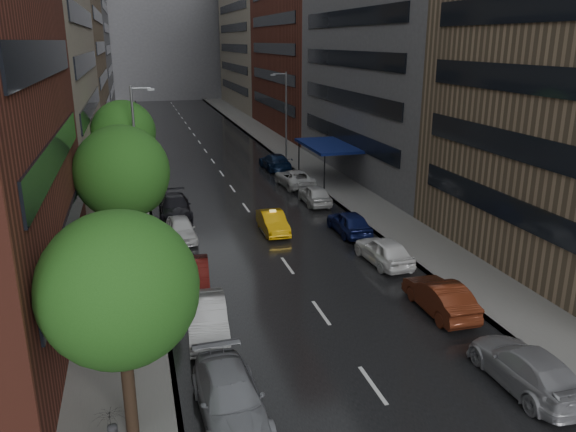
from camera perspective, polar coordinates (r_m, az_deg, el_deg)
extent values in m
cube|color=black|center=(64.17, -8.15, 6.25)|extent=(14.00, 140.00, 0.01)
cube|color=gray|center=(63.69, -16.24, 5.71)|extent=(4.00, 140.00, 0.15)
cube|color=gray|center=(65.86, -0.32, 6.77)|extent=(4.00, 140.00, 0.15)
cube|color=#937A5B|center=(76.86, -21.54, 15.33)|extent=(8.00, 28.00, 22.00)
cube|color=slate|center=(53.60, 10.25, 16.90)|extent=(8.00, 28.00, 24.00)
cube|color=gray|center=(108.94, -3.46, 18.31)|extent=(8.00, 32.00, 28.00)
cube|color=slate|center=(130.80, -12.61, 18.66)|extent=(40.00, 14.00, 32.00)
cylinder|color=#382619|center=(18.92, -15.94, -15.77)|extent=(0.40, 0.40, 4.16)
sphere|color=#1E5116|center=(17.45, -16.79, -7.11)|extent=(4.76, 4.76, 4.76)
cylinder|color=#382619|center=(32.07, -16.01, -1.50)|extent=(0.40, 0.40, 4.42)
sphere|color=#1E5116|center=(31.20, -16.51, 4.27)|extent=(5.05, 5.05, 5.05)
cylinder|color=#382619|center=(46.63, -16.02, 4.26)|extent=(0.40, 0.40, 4.32)
sphere|color=#1E5116|center=(46.04, -16.36, 8.19)|extent=(4.94, 4.94, 4.94)
imported|color=#DD9D0B|center=(37.23, -1.55, -0.63)|extent=(1.53, 4.27, 1.40)
imported|color=gray|center=(19.89, -5.90, -17.89)|extent=(2.32, 5.34, 1.53)
imported|color=beige|center=(24.84, -8.22, -10.22)|extent=(1.99, 4.85, 1.56)
imported|color=#4F120F|center=(29.43, -9.51, -5.89)|extent=(1.88, 4.40, 1.41)
imported|color=silver|center=(36.52, -10.81, -1.30)|extent=(1.89, 4.26, 1.42)
imported|color=black|center=(41.21, -11.42, 0.94)|extent=(2.24, 5.45, 1.58)
imported|color=#949398|center=(23.02, 23.08, -13.98)|extent=(2.16, 5.31, 1.54)
imported|color=#5C2312|center=(27.45, 15.17, -7.89)|extent=(1.69, 4.75, 1.56)
imported|color=white|center=(32.49, 9.70, -3.46)|extent=(2.17, 4.75, 1.58)
imported|color=#10184B|center=(37.17, 6.23, -0.64)|extent=(1.87, 4.59, 1.56)
imported|color=silver|center=(43.77, 2.74, 2.21)|extent=(1.90, 4.53, 1.53)
imported|color=silver|center=(49.12, 0.66, 3.88)|extent=(2.78, 5.46, 1.48)
imported|color=#0D1D3C|center=(55.68, -1.33, 5.55)|extent=(2.44, 5.56, 1.59)
imported|color=black|center=(17.72, -17.59, -19.57)|extent=(0.96, 0.98, 0.88)
cylinder|color=gray|center=(43.18, -15.23, 6.69)|extent=(0.18, 0.18, 9.00)
cube|color=gray|center=(42.67, -13.76, 12.38)|extent=(0.50, 0.22, 0.16)
cylinder|color=gray|center=(60.07, -0.19, 10.16)|extent=(0.18, 0.18, 9.00)
cube|color=gray|center=(59.33, -1.54, 14.14)|extent=(0.50, 0.22, 0.16)
cube|color=navy|center=(51.20, 4.07, 7.15)|extent=(4.00, 8.00, 0.25)
cylinder|color=black|center=(47.47, 3.72, 4.49)|extent=(0.12, 0.12, 3.00)
cylinder|color=black|center=(54.55, 1.12, 6.22)|extent=(0.12, 0.12, 3.00)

